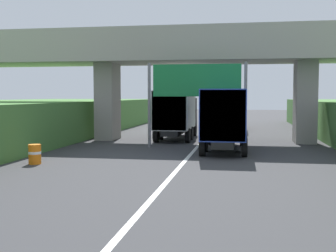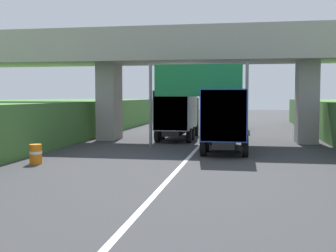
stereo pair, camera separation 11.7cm
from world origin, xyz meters
name	(u,v)px [view 1 (the left image)]	position (x,y,z in m)	size (l,w,h in m)	color
lane_centre_stripe	(192,153)	(0.00, 25.17, 0.00)	(0.20, 90.33, 0.01)	white
overpass_bridge	(203,58)	(0.00, 31.46, 5.68)	(40.00, 4.80, 7.56)	#9E998E
overhead_highway_sign	(197,85)	(0.00, 27.37, 3.71)	(5.88, 0.18, 5.06)	slate
truck_black	(177,112)	(-1.93, 32.42, 1.93)	(2.44, 7.30, 3.44)	black
truck_red	(231,108)	(1.65, 42.39, 1.93)	(2.44, 7.30, 3.44)	black
truck_blue	(225,117)	(1.73, 26.28, 1.93)	(2.44, 7.30, 3.44)	black
car_silver	(231,116)	(1.46, 51.69, 0.86)	(1.86, 4.10, 1.72)	#B2B5B7
construction_barrel_3	(35,154)	(-6.61, 20.05, 0.46)	(0.57, 0.57, 0.90)	orange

